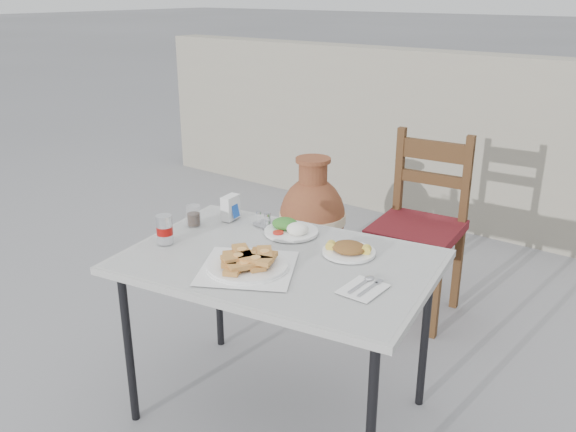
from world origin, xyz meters
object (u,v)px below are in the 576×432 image
Objects in this scene: cafe_table at (279,269)px; chair at (420,224)px; pide_plate at (248,260)px; salad_rice_plate at (291,228)px; condiment_caddy at (265,221)px; salad_chopped_plate at (349,249)px; napkin_holder at (231,207)px; soda_can at (165,229)px; cola_glass at (194,217)px; terracotta_urn at (312,218)px.

cafe_table is 1.32× the size of chair.
pide_plate is 1.25m from chair.
salad_rice_plate is 2.34× the size of condiment_caddy.
salad_chopped_plate is 1.91× the size of napkin_holder.
cola_glass is (-0.05, 0.20, -0.02)m from soda_can.
pide_plate is at bearing -123.50° from salad_chopped_plate.
cola_glass reaches higher than cafe_table.
soda_can is (-0.40, -0.02, 0.03)m from pide_plate.
salad_rice_plate is (-0.08, 0.35, -0.01)m from pide_plate.
cafe_table is 1.10m from chair.
napkin_holder is at bearing 155.33° from cafe_table.
pide_plate is 3.91× the size of soda_can.
pide_plate is 2.22× the size of salad_chopped_plate.
salad_chopped_plate is at bearing 29.18° from soda_can.
napkin_holder is at bearing -74.82° from terracotta_urn.
soda_can is at bearing -101.61° from napkin_holder.
salad_rice_plate is at bearing 0.18° from condiment_caddy.
cafe_table is at bearing -32.17° from napkin_holder.
cafe_table is at bearing 20.11° from soda_can.
napkin_holder is (-0.41, 0.19, 0.10)m from cafe_table.
napkin_holder is (0.02, 0.35, -0.00)m from soda_can.
pide_plate is 0.39m from salad_chopped_plate.
salad_chopped_plate is 0.94m from chair.
salad_chopped_plate is at bearing 45.38° from cafe_table.
cola_glass is 1.20m from chair.
napkin_holder is 1.04m from chair.
salad_rice_plate is at bearing -106.42° from chair.
pide_plate is at bearing -99.82° from chair.
salad_rice_plate is at bearing 102.56° from pide_plate.
cafe_table is 5.64× the size of salad_rice_plate.
condiment_caddy reaches higher than salad_rice_plate.
soda_can reaches higher than pide_plate.
condiment_caddy is (0.19, 0.37, -0.04)m from soda_can.
salad_rice_plate is (-0.11, 0.22, 0.07)m from cafe_table.
terracotta_urn is (-0.27, 0.99, -0.41)m from napkin_holder.
condiment_caddy is 1.12m from terracotta_urn.
napkin_holder is 0.17m from condiment_caddy.
terracotta_urn is at bearing 99.69° from cola_glass.
cafe_table is 0.47m from soda_can.
soda_can is (-0.32, -0.38, 0.04)m from salad_rice_plate.
napkin_holder is at bearing 179.81° from salad_chopped_plate.
pide_plate reaches higher than terracotta_urn.
condiment_caddy is at bearing -179.82° from salad_rice_plate.
salad_rice_plate is 2.59× the size of cola_glass.
cola_glass is at bearing -123.04° from chair.
pide_plate is 0.36m from salad_rice_plate.
pide_plate reaches higher than condiment_caddy.
cafe_table is 1.39m from terracotta_urn.
soda_can reaches higher than salad_rice_plate.
cafe_table is at bearing -134.62° from salad_chopped_plate.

